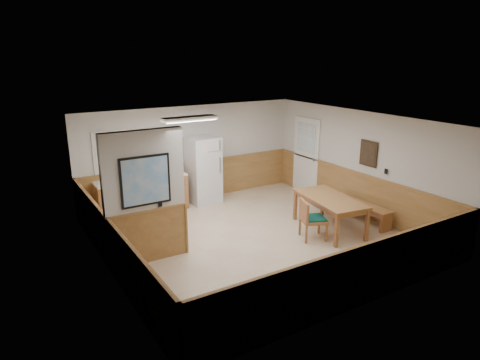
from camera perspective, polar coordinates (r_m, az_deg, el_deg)
ground at (r=9.18m, az=1.83°, el=-7.75°), size 6.00×6.00×0.00m
ceiling at (r=8.47m, az=1.99°, el=7.86°), size 6.00×6.00×0.02m
back_wall at (r=11.29m, az=-6.49°, el=3.51°), size 6.00×0.02×2.50m
right_wall at (r=10.63m, az=15.56°, el=2.19°), size 0.02×6.00×2.50m
left_wall at (r=7.60m, az=-17.40°, el=-3.67°), size 0.02×6.00×2.50m
wainscot_back at (r=11.46m, az=-6.32°, el=-0.17°), size 6.00×0.04×1.00m
wainscot_right at (r=10.82m, az=15.19°, el=-1.67°), size 0.04×6.00×1.00m
wainscot_left at (r=7.89m, az=-16.79°, el=-8.77°), size 0.04×6.00×1.00m
partition_wall at (r=7.98m, az=-12.54°, el=-2.48°), size 1.50×0.20×2.50m
kitchen_counter at (r=10.77m, az=-11.45°, el=-1.72°), size 2.20×0.61×1.00m
exterior_door at (r=11.99m, az=8.80°, el=3.22°), size 0.07×1.02×2.15m
kitchen_window at (r=10.51m, az=-16.92°, el=3.60°), size 0.80×0.04×1.00m
wall_painting at (r=10.35m, az=16.76°, el=3.41°), size 0.04×0.50×0.60m
fluorescent_fixture at (r=9.22m, az=-6.73°, el=8.13°), size 1.20×0.30×0.09m
refrigerator at (r=11.12m, az=-4.92°, el=1.32°), size 0.80×0.74×1.73m
dining_table at (r=9.58m, az=11.88°, el=-2.83°), size 1.12×1.86×0.75m
dining_bench at (r=10.36m, az=15.73°, el=-3.45°), size 0.36×1.64×0.45m
dining_chair at (r=9.09m, az=9.21°, el=-4.86°), size 0.81×0.68×0.85m
fire_extinguisher at (r=10.78m, az=-8.42°, el=1.97°), size 0.12×0.12×0.45m
soap_bottle at (r=10.33m, az=-16.89°, el=0.21°), size 0.06×0.06×0.20m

